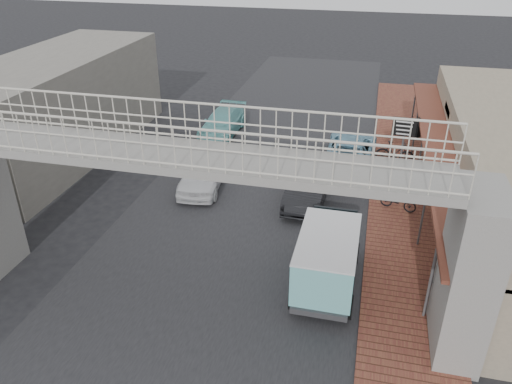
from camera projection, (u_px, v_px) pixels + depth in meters
The scene contains 14 objects.
ground at pixel (234, 237), 19.34m from camera, with size 120.00×120.00×0.00m, color black.
road_strip at pixel (234, 237), 19.34m from camera, with size 10.00×60.00×0.01m, color black.
sidewalk at pixel (405, 217), 20.54m from camera, with size 3.00×40.00×0.10m, color brown.
footbridge at pixel (194, 219), 14.41m from camera, with size 16.40×2.40×6.34m.
building_far_left at pixel (58, 106), 25.58m from camera, with size 5.00×14.00×5.00m, color gray.
white_hatchback at pixel (203, 171), 22.81m from camera, with size 1.77×4.40×1.50m, color silver.
dark_sedan at pixel (308, 184), 21.65m from camera, with size 1.58×4.54×1.50m, color black.
angkot_curb at pixel (350, 149), 25.10m from camera, with size 2.38×5.15×1.43m, color #6FA7C1.
angkot_far at pixel (223, 123), 28.66m from camera, with size 1.86×4.58×1.33m, color #67B3B3.
angkot_van at pixel (328, 253), 16.14m from camera, with size 1.96×4.21×2.06m.
motorcycle_near at pixel (398, 201), 20.85m from camera, with size 0.53×1.53×0.80m, color black.
motorcycle_far at pixel (395, 153), 24.86m from camera, with size 0.54×1.90×1.14m, color black.
street_clock at pixel (452, 245), 14.20m from camera, with size 0.78×0.76×3.03m.
arrow_sign at pixel (422, 129), 22.64m from camera, with size 1.73×1.10×2.96m.
Camera 1 is at (4.65, -15.58, 10.66)m, focal length 35.00 mm.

